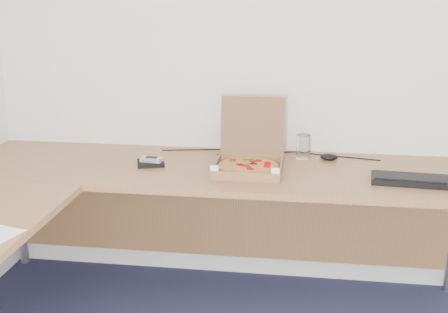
% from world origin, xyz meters
% --- Properties ---
extents(room_shell, '(3.50, 3.50, 2.50)m').
position_xyz_m(room_shell, '(0.00, 0.00, 1.25)').
color(room_shell, white).
rests_on(room_shell, ground).
extents(desk, '(2.50, 2.20, 0.73)m').
position_xyz_m(desk, '(-0.82, 0.97, 0.70)').
color(desk, '#9B683C').
rests_on(desk, ground).
extents(pizza_box, '(0.32, 0.37, 0.32)m').
position_xyz_m(pizza_box, '(-0.34, 1.37, 0.77)').
color(pizza_box, brown).
rests_on(pizza_box, desk).
extents(drinking_glass, '(0.07, 0.07, 0.12)m').
position_xyz_m(drinking_glass, '(-0.10, 1.61, 0.79)').
color(drinking_glass, silver).
rests_on(drinking_glass, desk).
extents(keyboard, '(0.44, 0.19, 0.03)m').
position_xyz_m(keyboard, '(0.43, 1.28, 0.74)').
color(keyboard, black).
rests_on(keyboard, desk).
extents(mouse, '(0.10, 0.08, 0.03)m').
position_xyz_m(mouse, '(0.04, 1.60, 0.75)').
color(mouse, black).
rests_on(mouse, desk).
extents(wallet, '(0.16, 0.14, 0.02)m').
position_xyz_m(wallet, '(-0.83, 1.39, 0.74)').
color(wallet, black).
rests_on(wallet, desk).
extents(phone, '(0.11, 0.07, 0.02)m').
position_xyz_m(phone, '(-0.82, 1.38, 0.76)').
color(phone, '#B2B5BA').
rests_on(phone, wallet).
extents(dome_speaker, '(0.08, 0.08, 0.07)m').
position_xyz_m(dome_speaker, '(-0.26, 1.68, 0.77)').
color(dome_speaker, black).
rests_on(dome_speaker, desk).
extents(cable_bundle, '(0.55, 0.11, 0.01)m').
position_xyz_m(cable_bundle, '(-0.30, 1.68, 0.73)').
color(cable_bundle, black).
rests_on(cable_bundle, desk).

